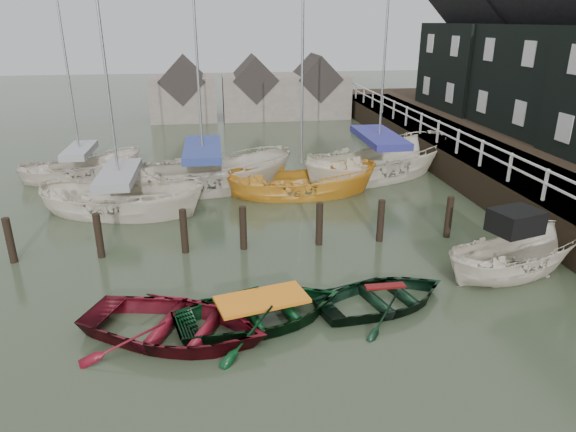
{
  "coord_description": "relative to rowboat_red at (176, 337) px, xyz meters",
  "views": [
    {
      "loc": [
        -1.88,
        -11.7,
        6.73
      ],
      "look_at": [
        0.06,
        2.03,
        1.4
      ],
      "focal_mm": 32.0,
      "sensor_mm": 36.0,
      "label": 1
    }
  ],
  "objects": [
    {
      "name": "ground",
      "position": [
        3.02,
        1.58,
        0.0
      ],
      "size": [
        120.0,
        120.0,
        0.0
      ],
      "primitive_type": "plane",
      "color": "#2D3522",
      "rests_on": "ground"
    },
    {
      "name": "pier",
      "position": [
        12.49,
        11.58,
        0.71
      ],
      "size": [
        3.04,
        32.0,
        2.7
      ],
      "color": "black",
      "rests_on": "ground"
    },
    {
      "name": "land_strip",
      "position": [
        18.02,
        11.58,
        0.0
      ],
      "size": [
        14.0,
        38.0,
        1.5
      ],
      "primitive_type": "cube",
      "color": "black",
      "rests_on": "ground"
    },
    {
      "name": "mooring_pilings",
      "position": [
        1.9,
        4.58,
        0.5
      ],
      "size": [
        13.72,
        0.22,
        1.8
      ],
      "color": "black",
      "rests_on": "ground"
    },
    {
      "name": "far_sheds",
      "position": [
        3.85,
        27.58,
        1.86
      ],
      "size": [
        14.0,
        4.08,
        4.39
      ],
      "color": "#665B51",
      "rests_on": "ground"
    },
    {
      "name": "rowboat_red",
      "position": [
        0.0,
        0.0,
        0.0
      ],
      "size": [
        5.18,
        4.51,
        0.9
      ],
      "primitive_type": "imported",
      "rotation": [
        0.0,
        0.0,
        1.18
      ],
      "color": "#580C16",
      "rests_on": "ground"
    },
    {
      "name": "rowboat_green",
      "position": [
        2.0,
        0.37,
        0.0
      ],
      "size": [
        4.66,
        3.81,
        0.85
      ],
      "primitive_type": "imported",
      "rotation": [
        0.0,
        0.0,
        1.81
      ],
      "color": "black",
      "rests_on": "ground"
    },
    {
      "name": "rowboat_dkgreen",
      "position": [
        5.1,
        0.68,
        0.0
      ],
      "size": [
        4.13,
        3.42,
        0.74
      ],
      "primitive_type": "imported",
      "rotation": [
        0.0,
        0.0,
        1.85
      ],
      "color": "black",
      "rests_on": "ground"
    },
    {
      "name": "motorboat",
      "position": [
        9.25,
        1.9,
        0.09
      ],
      "size": [
        4.81,
        2.89,
        2.69
      ],
      "rotation": [
        0.0,
        0.0,
        1.85
      ],
      "color": "beige",
      "rests_on": "ground"
    },
    {
      "name": "sailboat_a",
      "position": [
        -2.44,
        8.44,
        0.06
      ],
      "size": [
        6.76,
        4.09,
        11.14
      ],
      "rotation": [
        0.0,
        0.0,
        1.28
      ],
      "color": "beige",
      "rests_on": "ground"
    },
    {
      "name": "sailboat_b",
      "position": [
        0.55,
        10.86,
        0.06
      ],
      "size": [
        7.77,
        3.6,
        12.43
      ],
      "rotation": [
        0.0,
        0.0,
        1.68
      ],
      "color": "beige",
      "rests_on": "ground"
    },
    {
      "name": "sailboat_c",
      "position": [
        4.48,
        9.66,
        0.01
      ],
      "size": [
        6.26,
        2.54,
        9.66
      ],
      "rotation": [
        0.0,
        0.0,
        1.54
      ],
      "color": "gold",
      "rests_on": "ground"
    },
    {
      "name": "sailboat_d",
      "position": [
        8.37,
        11.76,
        0.06
      ],
      "size": [
        8.39,
        5.8,
        13.58
      ],
      "rotation": [
        0.0,
        0.0,
        1.97
      ],
      "color": "beige",
      "rests_on": "ground"
    },
    {
      "name": "sailboat_e",
      "position": [
        -4.95,
        13.37,
        0.07
      ],
      "size": [
        5.66,
        3.68,
        10.36
      ],
      "rotation": [
        0.0,
        0.0,
        1.92
      ],
      "color": "beige",
      "rests_on": "ground"
    }
  ]
}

